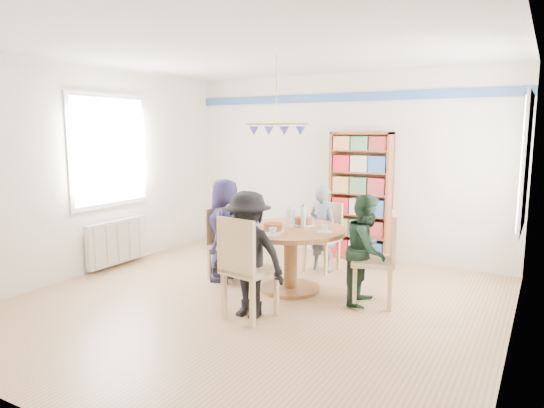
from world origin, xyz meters
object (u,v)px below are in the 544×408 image
Objects in this scene: bookshelf at (360,198)px; chair_right at (382,255)px; radiator at (117,242)px; chair_near at (244,264)px; dining_table at (291,244)px; person_far at (323,229)px; chair_left at (222,239)px; person_left at (225,230)px; person_right at (367,249)px; chair_far at (325,233)px; person_near at (248,255)px.

chair_right is at bearing -63.13° from bookshelf.
radiator is at bearing -174.36° from chair_right.
chair_near is at bearing -133.89° from chair_right.
person_far is (-0.00, 0.92, 0.02)m from dining_table.
chair_left is 0.18m from person_left.
chair_right is 0.97× the size of chair_near.
person_far is at bearing 90.28° from dining_table.
chair_right is 0.17m from person_right.
chair_left is at bearing 11.03° from radiator.
person_left reaches higher than chair_near.
bookshelf is (-0.69, 1.71, 0.31)m from person_right.
chair_far is 0.71× the size of person_near.
person_far is 0.62× the size of bookshelf.
dining_table is 1.08× the size of person_right.
bookshelf reaches higher than chair_near.
bookshelf is at bearing 86.01° from chair_near.
chair_near is (0.03, -2.02, 0.07)m from chair_far.
person_right is (1.90, 0.02, 0.10)m from chair_left.
radiator is 0.77× the size of dining_table.
chair_far reaches higher than dining_table.
chair_far is at bearing 89.99° from dining_table.
dining_table is 0.70× the size of bookshelf.
person_right reaches higher than chair_left.
bookshelf is at bearing 36.35° from radiator.
chair_near is 1.38m from person_right.
chair_right is 1.51m from chair_near.
chair_near is at bearing 24.37° from person_left.
chair_near is (2.58, -0.73, 0.23)m from radiator.
chair_far is 0.49× the size of bookshelf.
chair_left is (-0.99, 0.00, -0.06)m from dining_table.
person_far is at bearing 118.62° from person_left.
chair_left is 0.76× the size of person_right.
person_right is at bearing 46.99° from person_near.
chair_left is 0.71× the size of person_left.
dining_table is 1.07m from chair_right.
chair_left is 1.37m from person_near.
chair_far is at bearing 90.74° from chair_near.
bookshelf is (0.21, 2.67, 0.27)m from person_near.
person_far reaches higher than chair_near.
person_left is at bearing 133.26° from chair_near.
person_near is at bearing -94.55° from bookshelf.
chair_near is at bearing -45.51° from chair_left.
chair_near reaches higher than chair_left.
person_near reaches higher than chair_right.
dining_table is 1.79m from bookshelf.
chair_right is (1.07, 0.06, 0.00)m from dining_table.
bookshelf is (0.22, 0.75, 0.41)m from chair_far.
dining_table is 1.01× the size of person_near.
person_right reaches higher than person_far.
person_left is at bearing -176.95° from chair_right.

